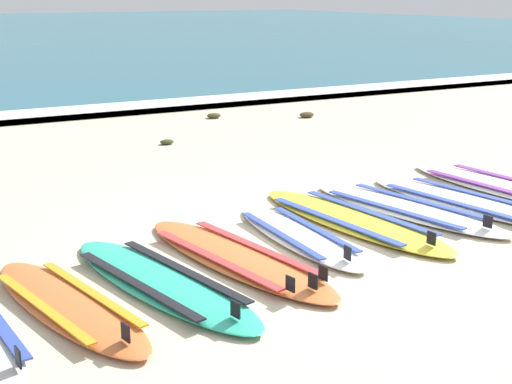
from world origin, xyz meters
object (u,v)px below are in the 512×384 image
(surfboard_6, at_px, (406,208))
(surfboard_1, at_px, (68,304))
(surfboard_8, at_px, (508,188))
(surfboard_7, at_px, (467,202))
(surfboard_2, at_px, (160,281))
(surfboard_5, at_px, (352,220))
(surfboard_3, at_px, (236,257))
(surfboard_4, at_px, (298,235))

(surfboard_6, bearing_deg, surfboard_1, -169.74)
(surfboard_1, relative_size, surfboard_6, 0.86)
(surfboard_6, distance_m, surfboard_8, 1.46)
(surfboard_7, bearing_deg, surfboard_2, -172.92)
(surfboard_5, bearing_deg, surfboard_2, -166.06)
(surfboard_3, xyz_separation_m, surfboard_5, (1.38, 0.34, -0.00))
(surfboard_2, height_order, surfboard_7, same)
(surfboard_1, distance_m, surfboard_5, 2.85)
(surfboard_3, height_order, surfboard_4, same)
(surfboard_2, height_order, surfboard_4, same)
(surfboard_1, height_order, surfboard_2, same)
(surfboard_4, relative_size, surfboard_6, 0.82)
(surfboard_2, relative_size, surfboard_8, 0.87)
(surfboard_7, bearing_deg, surfboard_8, 13.70)
(surfboard_2, height_order, surfboard_8, same)
(surfboard_5, relative_size, surfboard_8, 0.93)
(surfboard_2, xyz_separation_m, surfboard_5, (2.09, 0.52, -0.00))
(surfboard_1, bearing_deg, surfboard_6, 10.26)
(surfboard_1, xyz_separation_m, surfboard_5, (2.78, 0.59, -0.00))
(surfboard_4, height_order, surfboard_8, same)
(surfboard_1, bearing_deg, surfboard_3, 9.97)
(surfboard_3, height_order, surfboard_7, same)
(surfboard_8, bearing_deg, surfboard_6, -177.65)
(surfboard_3, xyz_separation_m, surfboard_4, (0.71, 0.21, -0.00))
(surfboard_5, distance_m, surfboard_6, 0.68)
(surfboard_5, relative_size, surfboard_7, 1.00)
(surfboard_2, bearing_deg, surfboard_4, 15.13)
(surfboard_6, bearing_deg, surfboard_5, -176.68)
(surfboard_4, bearing_deg, surfboard_2, -164.87)
(surfboard_4, height_order, surfboard_6, same)
(surfboard_5, bearing_deg, surfboard_7, -3.83)
(surfboard_3, height_order, surfboard_6, same)
(surfboard_3, relative_size, surfboard_4, 1.22)
(surfboard_1, bearing_deg, surfboard_2, 5.65)
(surfboard_3, distance_m, surfboard_6, 2.09)
(surfboard_2, relative_size, surfboard_7, 0.93)
(surfboard_2, relative_size, surfboard_3, 0.98)
(surfboard_5, xyz_separation_m, surfboard_8, (2.14, 0.10, -0.00))
(surfboard_3, bearing_deg, surfboard_6, 10.47)
(surfboard_5, bearing_deg, surfboard_4, -168.63)
(surfboard_4, bearing_deg, surfboard_7, 1.24)
(surfboard_1, bearing_deg, surfboard_5, 11.91)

